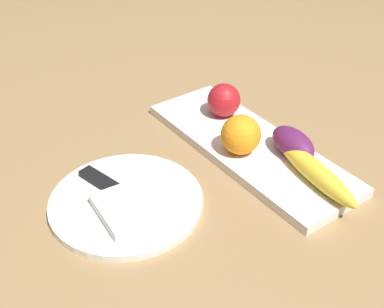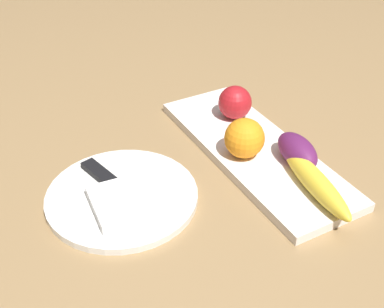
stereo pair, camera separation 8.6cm
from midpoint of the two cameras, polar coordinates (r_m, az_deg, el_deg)
ground_plane at (r=0.97m, az=7.85°, el=0.79°), size 2.40×2.40×0.00m
fruit_tray at (r=0.94m, az=9.71°, el=0.26°), size 0.45×0.16×0.02m
apple at (r=1.01m, az=7.37°, el=5.78°), size 0.07×0.07×0.07m
banana at (r=0.85m, az=16.68°, el=-3.15°), size 0.20×0.07×0.04m
orange_near_apple at (r=0.90m, az=8.74°, el=1.70°), size 0.07×0.07×0.07m
grape_bunch at (r=0.90m, az=14.58°, el=0.29°), size 0.10×0.06×0.05m
dinner_plate at (r=0.83m, az=-5.08°, el=-4.96°), size 0.25×0.25×0.01m
folded_napkin at (r=0.80m, az=-4.19°, el=-5.42°), size 0.11×0.12×0.02m
knife at (r=0.86m, az=-6.97°, el=-2.96°), size 0.18×0.06×0.01m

